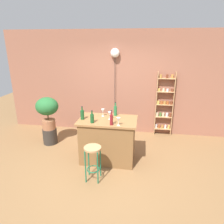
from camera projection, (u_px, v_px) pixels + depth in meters
name	position (u px, v px, depth m)	size (l,w,h in m)	color
ground	(106.00, 166.00, 4.33)	(12.00, 12.00, 0.00)	brown
back_wall	(118.00, 83.00, 5.71)	(6.40, 0.10, 2.80)	#8C5642
kitchen_counter	(108.00, 140.00, 4.46)	(1.22, 0.76, 0.94)	brown
bar_stool	(93.00, 156.00, 3.78)	(0.32, 0.32, 0.68)	#196642
spice_shelf	(164.00, 105.00, 5.56)	(0.46, 0.13, 1.76)	tan
plant_stool	(50.00, 136.00, 5.28)	(0.35, 0.35, 0.40)	#2D2823
potted_plant	(47.00, 109.00, 5.05)	(0.55, 0.50, 0.81)	#935B3D
bottle_olive_oil	(92.00, 118.00, 4.11)	(0.08, 0.08, 0.26)	#194C23
bottle_sauce_amber	(82.00, 114.00, 4.29)	(0.08, 0.08, 0.28)	#194C23
bottle_spirits_clear	(115.00, 110.00, 4.51)	(0.07, 0.07, 0.31)	#236638
bottle_soda_blue	(111.00, 119.00, 3.99)	(0.06, 0.06, 0.30)	maroon
wine_glass_left	(110.00, 114.00, 4.29)	(0.07, 0.07, 0.16)	silver
wine_glass_center	(103.00, 111.00, 4.47)	(0.07, 0.07, 0.16)	silver
wine_glass_right	(118.00, 120.00, 3.96)	(0.07, 0.07, 0.16)	silver
pendant_globe_light	(115.00, 54.00, 5.36)	(0.24, 0.24, 2.33)	black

